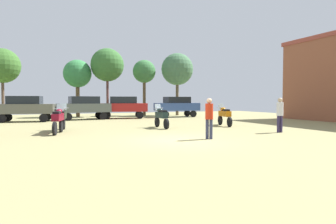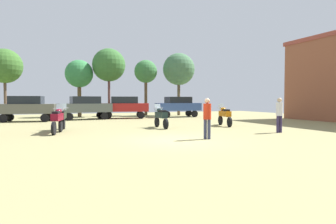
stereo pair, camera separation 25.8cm
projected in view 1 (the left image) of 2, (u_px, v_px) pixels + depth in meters
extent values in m
cube|color=#918958|center=(177.00, 140.00, 12.43)|extent=(44.00, 52.00, 0.02)
cylinder|color=black|center=(61.00, 126.00, 15.63)|extent=(0.26, 0.67, 0.66)
cylinder|color=black|center=(55.00, 129.00, 14.07)|extent=(0.26, 0.67, 0.66)
cube|color=maroon|center=(58.00, 117.00, 14.82)|extent=(0.65, 1.39, 0.36)
ellipsoid|color=maroon|center=(59.00, 111.00, 15.11)|extent=(0.42, 0.54, 0.24)
cube|color=black|center=(57.00, 113.00, 14.58)|extent=(0.42, 0.61, 0.12)
cube|color=silver|center=(60.00, 108.00, 15.43)|extent=(0.38, 0.23, 0.39)
cylinder|color=#B7B7BC|center=(60.00, 109.00, 15.34)|extent=(0.61, 0.17, 0.04)
cylinder|color=black|center=(220.00, 120.00, 20.03)|extent=(0.24, 0.63, 0.62)
cylinder|color=black|center=(230.00, 122.00, 18.44)|extent=(0.24, 0.63, 0.62)
cube|color=#BF680C|center=(225.00, 114.00, 19.22)|extent=(0.62, 1.42, 0.36)
ellipsoid|color=#BF680C|center=(223.00, 109.00, 19.51)|extent=(0.41, 0.53, 0.24)
cube|color=black|center=(226.00, 110.00, 18.97)|extent=(0.40, 0.61, 0.12)
cube|color=silver|center=(221.00, 106.00, 19.84)|extent=(0.38, 0.22, 0.39)
cylinder|color=#B7B7BC|center=(222.00, 107.00, 19.74)|extent=(0.62, 0.16, 0.04)
cylinder|color=black|center=(157.00, 122.00, 18.42)|extent=(0.13, 0.62, 0.61)
cylinder|color=black|center=(166.00, 124.00, 17.05)|extent=(0.13, 0.62, 0.61)
cube|color=#1A2C2A|center=(162.00, 115.00, 17.72)|extent=(0.38, 1.27, 0.36)
ellipsoid|color=#1A2C2A|center=(160.00, 110.00, 17.97)|extent=(0.33, 0.49, 0.24)
cube|color=black|center=(163.00, 111.00, 17.50)|extent=(0.31, 0.56, 0.12)
cube|color=silver|center=(158.00, 107.00, 18.25)|extent=(0.36, 0.16, 0.39)
cylinder|color=#B7B7BC|center=(158.00, 108.00, 18.16)|extent=(0.62, 0.05, 0.04)
cylinder|color=black|center=(64.00, 124.00, 16.92)|extent=(0.21, 0.67, 0.66)
cylinder|color=black|center=(61.00, 126.00, 15.39)|extent=(0.21, 0.67, 0.66)
cube|color=#222D1F|center=(62.00, 116.00, 16.14)|extent=(0.55, 1.38, 0.36)
ellipsoid|color=#222D1F|center=(63.00, 110.00, 16.42)|extent=(0.38, 0.52, 0.24)
cube|color=black|center=(62.00, 111.00, 15.90)|extent=(0.38, 0.60, 0.12)
cube|color=silver|center=(63.00, 107.00, 16.74)|extent=(0.38, 0.20, 0.39)
cylinder|color=#B7B7BC|center=(63.00, 108.00, 16.64)|extent=(0.62, 0.12, 0.04)
cylinder|color=black|center=(2.00, 118.00, 21.75)|extent=(0.67, 0.32, 0.64)
cylinder|color=black|center=(8.00, 117.00, 23.15)|extent=(0.67, 0.32, 0.64)
cylinder|color=black|center=(44.00, 118.00, 22.41)|extent=(0.67, 0.32, 0.64)
cylinder|color=black|center=(47.00, 117.00, 23.81)|extent=(0.67, 0.32, 0.64)
cube|color=#55554B|center=(25.00, 109.00, 22.75)|extent=(4.53, 2.47, 0.75)
cube|color=black|center=(25.00, 100.00, 22.72)|extent=(2.59, 1.94, 0.61)
cylinder|color=black|center=(68.00, 117.00, 23.82)|extent=(0.66, 0.29, 0.64)
cylinder|color=black|center=(65.00, 116.00, 25.09)|extent=(0.66, 0.29, 0.64)
cylinder|color=black|center=(103.00, 116.00, 25.22)|extent=(0.66, 0.29, 0.64)
cylinder|color=black|center=(99.00, 115.00, 26.48)|extent=(0.66, 0.29, 0.64)
cube|color=#4B524E|center=(84.00, 108.00, 25.12)|extent=(4.47, 2.26, 0.75)
cube|color=black|center=(84.00, 100.00, 25.10)|extent=(2.52, 1.83, 0.61)
cylinder|color=black|center=(107.00, 115.00, 25.86)|extent=(0.67, 0.34, 0.64)
cylinder|color=black|center=(107.00, 115.00, 27.28)|extent=(0.67, 0.34, 0.64)
cylinder|color=black|center=(140.00, 115.00, 26.41)|extent=(0.67, 0.34, 0.64)
cylinder|color=black|center=(139.00, 114.00, 27.83)|extent=(0.67, 0.34, 0.64)
cube|color=maroon|center=(123.00, 107.00, 26.82)|extent=(4.57, 2.62, 0.75)
cube|color=black|center=(123.00, 100.00, 26.79)|extent=(2.63, 2.02, 0.61)
cylinder|color=black|center=(166.00, 114.00, 27.80)|extent=(0.64, 0.23, 0.64)
cylinder|color=black|center=(161.00, 114.00, 29.14)|extent=(0.64, 0.23, 0.64)
cylinder|color=black|center=(193.00, 114.00, 28.86)|extent=(0.64, 0.23, 0.64)
cylinder|color=black|center=(187.00, 113.00, 30.20)|extent=(0.64, 0.23, 0.64)
cube|color=#324E8F|center=(177.00, 107.00, 28.97)|extent=(4.33, 1.88, 0.75)
cube|color=black|center=(177.00, 100.00, 28.94)|extent=(2.39, 1.63, 0.61)
cylinder|color=#2D2548|center=(278.00, 124.00, 15.28)|extent=(0.14, 0.14, 0.88)
cylinder|color=#2D2548|center=(281.00, 124.00, 15.32)|extent=(0.14, 0.14, 0.88)
cylinder|color=silver|center=(280.00, 109.00, 15.27)|extent=(0.39, 0.39, 0.70)
sphere|color=tan|center=(280.00, 100.00, 15.25)|extent=(0.24, 0.24, 0.24)
cylinder|color=#2F324C|center=(211.00, 129.00, 12.72)|extent=(0.14, 0.14, 0.87)
cylinder|color=#2F324C|center=(207.00, 129.00, 12.78)|extent=(0.14, 0.14, 0.87)
cylinder|color=#B12410|center=(209.00, 111.00, 12.72)|extent=(0.48, 0.48, 0.69)
sphere|color=tan|center=(209.00, 101.00, 12.70)|extent=(0.24, 0.24, 0.24)
cylinder|color=brown|center=(3.00, 96.00, 26.67)|extent=(0.25, 0.25, 4.10)
sphere|color=#366326|center=(2.00, 66.00, 26.55)|extent=(3.14, 3.14, 3.14)
cylinder|color=brown|center=(144.00, 96.00, 31.97)|extent=(0.32, 0.32, 4.24)
sphere|color=#37703A|center=(144.00, 71.00, 31.85)|extent=(2.50, 2.50, 2.50)
cylinder|color=brown|center=(108.00, 94.00, 29.77)|extent=(0.25, 0.25, 4.49)
sphere|color=#34662D|center=(107.00, 65.00, 29.65)|extent=(3.35, 3.35, 3.35)
cylinder|color=brown|center=(78.00, 98.00, 29.36)|extent=(0.38, 0.38, 3.71)
sphere|color=#337D41|center=(77.00, 74.00, 29.26)|extent=(2.77, 2.77, 2.77)
cylinder|color=brown|center=(177.00, 96.00, 32.12)|extent=(0.32, 0.32, 4.27)
sphere|color=#416C47|center=(177.00, 69.00, 31.99)|extent=(3.49, 3.49, 3.49)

